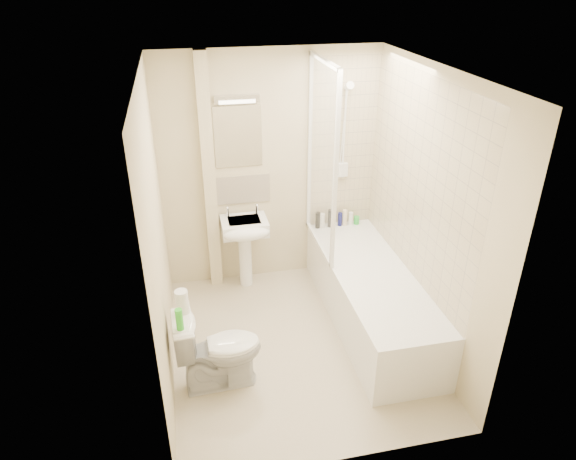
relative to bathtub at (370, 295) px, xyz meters
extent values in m
plane|color=beige|center=(-0.75, -0.20, -0.29)|extent=(2.50, 2.50, 0.00)
cube|color=beige|center=(-0.75, 1.05, 0.91)|extent=(2.20, 0.02, 2.40)
cube|color=beige|center=(-1.85, -0.20, 0.91)|extent=(0.02, 2.50, 2.40)
cube|color=beige|center=(0.35, -0.20, 0.91)|extent=(0.02, 2.50, 2.40)
cube|color=white|center=(-0.75, -0.20, 2.11)|extent=(2.20, 2.50, 0.02)
cube|color=beige|center=(0.00, 1.04, 1.14)|extent=(0.70, 0.01, 1.75)
cube|color=beige|center=(0.34, 0.00, 1.14)|extent=(0.01, 2.10, 1.75)
cube|color=beige|center=(-1.37, 0.99, 0.91)|extent=(0.12, 0.12, 2.40)
cube|color=beige|center=(-1.06, 1.04, 0.74)|extent=(0.60, 0.02, 0.30)
cube|color=white|center=(-1.06, 1.04, 1.29)|extent=(0.46, 0.01, 0.60)
cube|color=silver|center=(-1.06, 1.02, 1.66)|extent=(0.42, 0.07, 0.07)
cube|color=white|center=(0.00, 0.00, -0.01)|extent=(0.70, 2.10, 0.55)
cube|color=white|center=(0.00, 0.00, 0.21)|extent=(0.56, 1.96, 0.05)
cube|color=white|center=(-0.35, 0.60, 1.16)|extent=(0.01, 0.90, 1.80)
cube|color=white|center=(-0.35, 1.03, 1.16)|extent=(0.04, 0.04, 1.80)
cube|color=white|center=(-0.35, 0.15, 1.16)|extent=(0.04, 0.04, 1.80)
cube|color=white|center=(-0.35, 0.60, 2.04)|extent=(0.04, 0.90, 0.04)
cube|color=white|center=(-0.35, 0.60, 0.28)|extent=(0.04, 0.90, 0.03)
cylinder|color=white|center=(0.00, 1.02, 1.26)|extent=(0.02, 0.02, 0.90)
cylinder|color=white|center=(0.00, 1.02, 0.81)|extent=(0.05, 0.05, 0.02)
cylinder|color=white|center=(0.00, 1.02, 1.71)|extent=(0.05, 0.05, 0.02)
cylinder|color=white|center=(0.00, 0.95, 1.74)|extent=(0.08, 0.11, 0.11)
cube|color=white|center=(0.00, 1.01, 0.88)|extent=(0.10, 0.05, 0.14)
cylinder|color=white|center=(-0.02, 0.99, 1.31)|extent=(0.01, 0.13, 0.84)
cylinder|color=white|center=(-1.06, 0.88, 0.02)|extent=(0.13, 0.13, 0.62)
cube|color=white|center=(-1.06, 0.85, 0.42)|extent=(0.46, 0.35, 0.14)
ellipsoid|color=white|center=(-1.06, 0.68, 0.42)|extent=(0.46, 0.19, 0.14)
cube|color=silver|center=(-1.06, 0.85, 0.47)|extent=(0.32, 0.23, 0.04)
cylinder|color=white|center=(-1.21, 0.96, 0.54)|extent=(0.03, 0.03, 0.10)
cylinder|color=white|center=(-0.91, 0.96, 0.54)|extent=(0.03, 0.03, 0.10)
sphere|color=white|center=(-1.21, 0.96, 0.58)|extent=(0.04, 0.04, 0.04)
sphere|color=white|center=(-0.91, 0.96, 0.58)|extent=(0.04, 0.04, 0.04)
cylinder|color=black|center=(-0.26, 0.96, 0.35)|extent=(0.05, 0.05, 0.18)
cylinder|color=white|center=(-0.22, 0.96, 0.34)|extent=(0.06, 0.06, 0.16)
cylinder|color=black|center=(-0.12, 0.96, 0.36)|extent=(0.05, 0.05, 0.19)
cylinder|color=navy|center=(-0.02, 0.96, 0.34)|extent=(0.05, 0.05, 0.15)
cylinder|color=beige|center=(0.04, 0.96, 0.35)|extent=(0.05, 0.05, 0.18)
cylinder|color=white|center=(0.10, 0.96, 0.33)|extent=(0.05, 0.05, 0.14)
cylinder|color=green|center=(0.17, 0.96, 0.30)|extent=(0.06, 0.06, 0.09)
imported|color=white|center=(-1.47, -0.52, 0.05)|extent=(0.44, 0.71, 0.69)
cylinder|color=white|center=(-1.71, -0.45, 0.45)|extent=(0.10, 0.10, 0.10)
cylinder|color=white|center=(-1.71, -0.45, 0.54)|extent=(0.10, 0.10, 0.10)
cylinder|color=green|center=(-1.74, -0.65, 0.48)|extent=(0.05, 0.05, 0.17)
camera|label=1|loc=(-1.60, -3.74, 2.77)|focal=32.00mm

